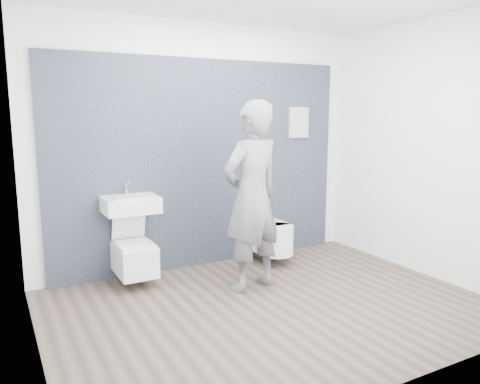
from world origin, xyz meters
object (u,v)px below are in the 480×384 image
visitor (252,197)px  toilet_square (134,257)px  washbasin (131,204)px  toilet_rounded (272,238)px

visitor → toilet_square: bearing=-45.9°
washbasin → toilet_square: 0.56m
toilet_square → visitor: bearing=-33.2°
toilet_square → visitor: size_ratio=0.37×
toilet_square → washbasin: bearing=90.0°
toilet_rounded → visitor: 1.09m
washbasin → visitor: 1.27m
washbasin → toilet_square: (0.00, -0.06, -0.55)m
washbasin → toilet_rounded: washbasin is taller
washbasin → visitor: bearing=-35.4°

